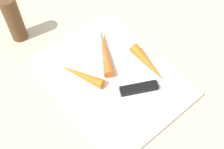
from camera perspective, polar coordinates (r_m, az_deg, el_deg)
ground_plane at (r=0.68m, az=0.00°, el=-0.59°), size 1.40×1.40×0.00m
cutting_board at (r=0.68m, az=0.00°, el=-0.30°), size 0.36×0.26×0.01m
knife at (r=0.64m, az=4.48°, el=-3.12°), size 0.11×0.19×0.01m
carrot_medium at (r=0.66m, az=-6.62°, el=-0.02°), size 0.12×0.07×0.02m
carrot_shortest at (r=0.68m, az=7.43°, el=2.38°), size 0.12×0.04×0.03m
carrot_longest at (r=0.70m, az=-1.57°, el=5.11°), size 0.15×0.10×0.03m
pepper_grinder at (r=0.76m, az=-19.76°, el=10.73°), size 0.04×0.04×0.13m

